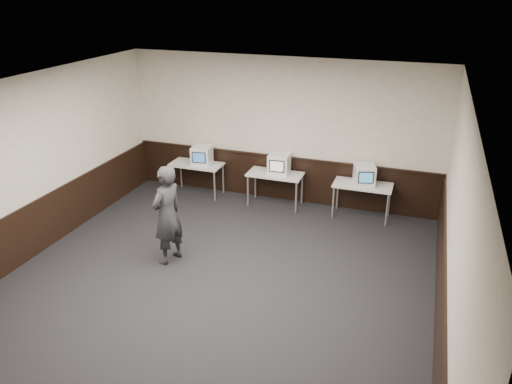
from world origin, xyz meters
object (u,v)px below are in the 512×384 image
desk_left (197,167)px  emac_center (279,164)px  person (167,215)px  emac_right (364,175)px  emac_left (202,155)px  desk_center (275,176)px  desk_right (363,187)px

desk_left → emac_center: bearing=1.1°
person → emac_center: bearing=174.4°
emac_right → person: 4.17m
emac_left → emac_right: 3.67m
desk_center → person: bearing=-110.0°
emac_left → person: 3.00m
desk_right → emac_right: bearing=49.7°
desk_left → emac_right: 3.82m
desk_right → emac_left: 3.67m
emac_right → person: size_ratio=0.30×
desk_left → person: (0.84, -2.91, 0.22)m
emac_center → emac_right: emac_center is taller
emac_right → person: person is taller
emac_center → person: person is taller
desk_right → person: bearing=-135.5°
desk_right → emac_center: 1.85m
desk_left → emac_center: size_ratio=2.38×
emac_center → emac_right: (1.84, -0.02, -0.01)m
emac_right → desk_right: bearing=-146.3°
emac_center → person: 3.16m
desk_right → emac_left: emac_left is taller
desk_center → desk_right: size_ratio=1.00×
desk_left → person: person is taller
desk_center → desk_left: bearing=180.0°
emac_left → emac_center: size_ratio=1.01×
desk_center → desk_right: (1.90, 0.00, 0.00)m
desk_center → emac_right: 1.93m
desk_center → emac_center: 0.30m
desk_center → desk_right: same height
desk_left → emac_left: 0.32m
emac_left → emac_center: bearing=-7.1°
desk_right → emac_right: emac_right is taller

